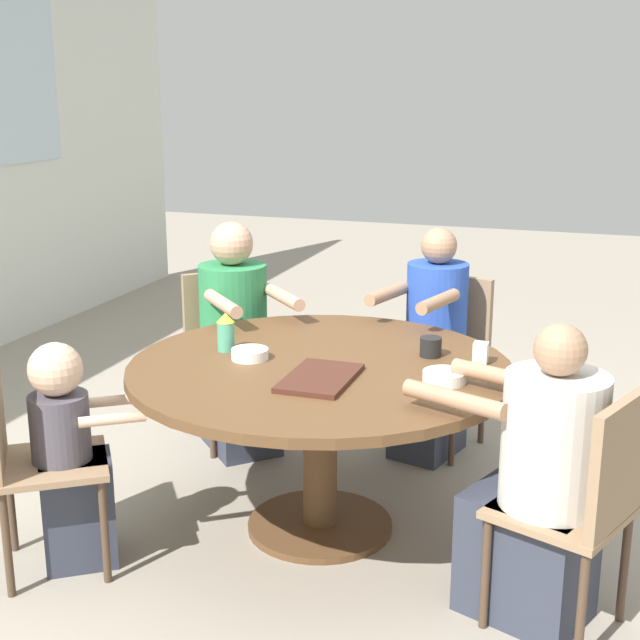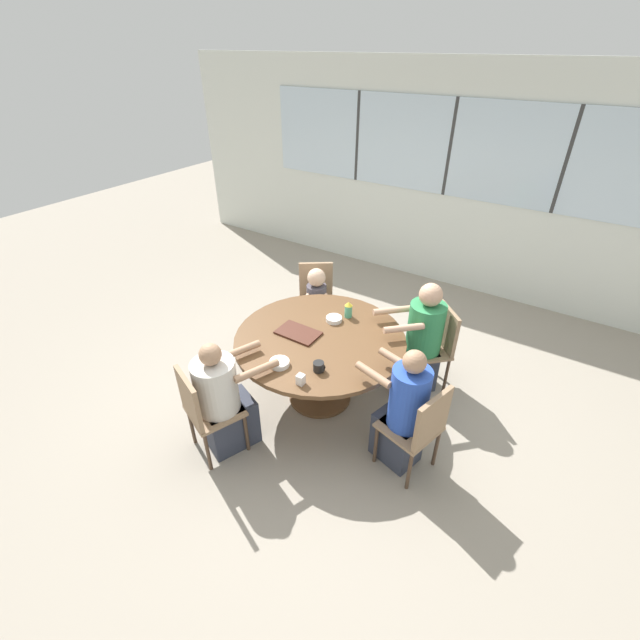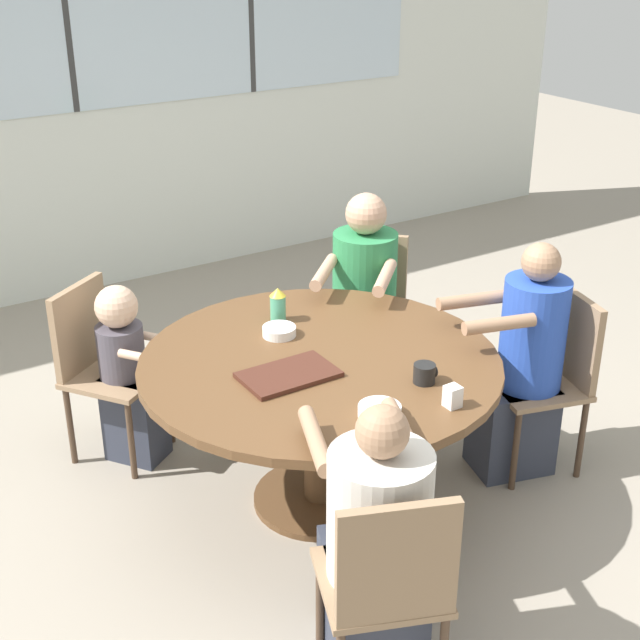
% 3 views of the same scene
% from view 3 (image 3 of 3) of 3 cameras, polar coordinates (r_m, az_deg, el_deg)
% --- Properties ---
extents(ground_plane, '(16.00, 16.00, 0.00)m').
position_cam_3_polar(ground_plane, '(4.11, 0.00, -11.44)').
color(ground_plane, gray).
extents(wall_back_with_windows, '(8.40, 0.08, 2.80)m').
position_cam_3_polar(wall_back_with_windows, '(6.14, -15.64, 14.56)').
color(wall_back_with_windows, silver).
rests_on(wall_back_with_windows, ground_plane).
extents(dining_table, '(1.53, 1.53, 0.72)m').
position_cam_3_polar(dining_table, '(3.79, 0.00, -4.17)').
color(dining_table, brown).
rests_on(dining_table, ground_plane).
extents(chair_for_woman_green_shirt, '(0.52, 0.52, 0.86)m').
position_cam_3_polar(chair_for_woman_green_shirt, '(2.93, 4.41, -16.26)').
color(chair_for_woman_green_shirt, '#937556').
rests_on(chair_for_woman_green_shirt, ground_plane).
extents(chair_for_man_blue_shirt, '(0.49, 0.49, 0.86)m').
position_cam_3_polar(chair_for_man_blue_shirt, '(4.26, 14.79, -2.91)').
color(chair_for_man_blue_shirt, '#937556').
rests_on(chair_for_man_blue_shirt, ground_plane).
extents(chair_for_man_teal_shirt, '(0.57, 0.57, 0.86)m').
position_cam_3_polar(chair_for_man_teal_shirt, '(4.83, 3.12, 1.30)').
color(chair_for_man_teal_shirt, '#937556').
rests_on(chair_for_man_teal_shirt, ground_plane).
extents(chair_for_toddler, '(0.56, 0.56, 0.86)m').
position_cam_3_polar(chair_for_toddler, '(4.34, -14.00, -2.27)').
color(chair_for_toddler, '#937556').
rests_on(chair_for_toddler, ground_plane).
extents(person_woman_green_shirt, '(0.54, 0.70, 1.06)m').
position_cam_3_polar(person_woman_green_shirt, '(3.08, 3.53, -14.79)').
color(person_woman_green_shirt, '#333847').
rests_on(person_woman_green_shirt, ground_plane).
extents(person_man_blue_shirt, '(0.59, 0.43, 1.13)m').
position_cam_3_polar(person_man_blue_shirt, '(4.18, 12.85, -3.23)').
color(person_man_blue_shirt, '#333847').
rests_on(person_man_blue_shirt, ground_plane).
extents(person_man_teal_shirt, '(0.66, 0.66, 1.14)m').
position_cam_3_polar(person_man_teal_shirt, '(4.68, 2.75, 0.52)').
color(person_man_teal_shirt, '#333847').
rests_on(person_man_teal_shirt, ground_plane).
extents(person_toddler, '(0.41, 0.45, 0.89)m').
position_cam_3_polar(person_toddler, '(4.29, -12.16, -3.66)').
color(person_toddler, '#333847').
rests_on(person_toddler, ground_plane).
extents(food_tray_dark, '(0.38, 0.24, 0.02)m').
position_cam_3_polar(food_tray_dark, '(3.59, -2.02, -3.52)').
color(food_tray_dark, '#472319').
rests_on(food_tray_dark, dining_table).
extents(coffee_mug, '(0.09, 0.09, 0.08)m').
position_cam_3_polar(coffee_mug, '(3.56, 6.72, -3.41)').
color(coffee_mug, black).
rests_on(coffee_mug, dining_table).
extents(sippy_cup, '(0.07, 0.07, 0.16)m').
position_cam_3_polar(sippy_cup, '(4.05, -2.71, 1.02)').
color(sippy_cup, '#4CA57F').
rests_on(sippy_cup, dining_table).
extents(milk_carton_small, '(0.06, 0.06, 0.09)m').
position_cam_3_polar(milk_carton_small, '(3.40, 8.48, -4.87)').
color(milk_carton_small, silver).
rests_on(milk_carton_small, dining_table).
extents(bowl_white_shallow, '(0.15, 0.15, 0.04)m').
position_cam_3_polar(bowl_white_shallow, '(3.93, -2.63, -0.72)').
color(bowl_white_shallow, white).
rests_on(bowl_white_shallow, dining_table).
extents(bowl_cereal, '(0.16, 0.16, 0.04)m').
position_cam_3_polar(bowl_cereal, '(3.32, 3.84, -5.84)').
color(bowl_cereal, white).
rests_on(bowl_cereal, dining_table).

